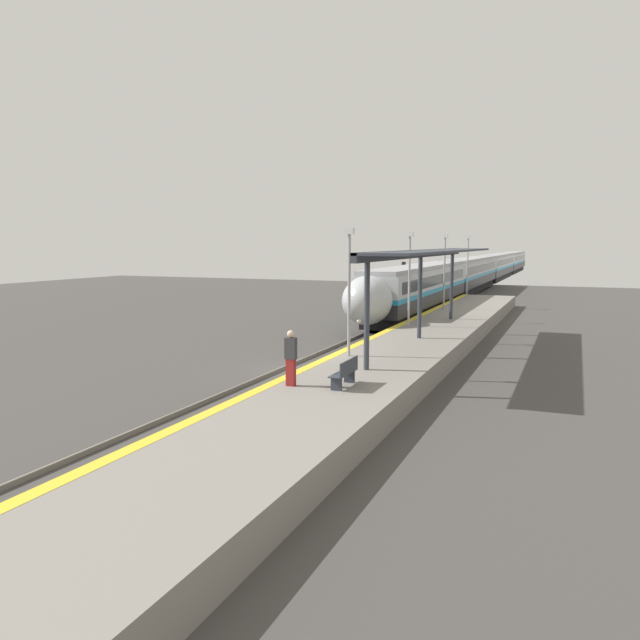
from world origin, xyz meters
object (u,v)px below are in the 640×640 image
lamppost_farthest (468,262)px  person_waiting (291,357)px  lamppost_near (349,283)px  lamppost_far (445,266)px  railway_signal (403,281)px  lamppost_mid (409,272)px  train (483,269)px  platform_bench (346,372)px

lamppost_farthest → person_waiting: bearing=-89.9°
lamppost_near → lamppost_far: (0.00, 19.41, 0.00)m
railway_signal → lamppost_far: lamppost_far is taller
lamppost_mid → person_waiting: bearing=-89.7°
railway_signal → train: bearing=86.5°
lamppost_mid → platform_bench: bearing=-83.3°
lamppost_near → person_waiting: bearing=-89.1°
train → lamppost_far: bearing=-86.2°
lamppost_near → lamppost_far: same height
lamppost_far → railway_signal: bearing=127.8°
railway_signal → lamppost_mid: 16.00m
platform_bench → railway_signal: (-6.11, 30.22, 1.07)m
person_waiting → platform_bench: bearing=18.0°
platform_bench → lamppost_mid: bearing=96.7°
platform_bench → lamppost_far: bearing=94.1°
railway_signal → lamppost_farthest: bearing=43.1°
person_waiting → lamppost_farthest: (-0.09, 34.84, 2.01)m
train → platform_bench: size_ratio=60.41×
train → platform_bench: bearing=-86.1°
train → lamppost_far: lamppost_far is taller
person_waiting → railway_signal: railway_signal is taller
person_waiting → railway_signal: bearing=98.2°
lamppost_mid → railway_signal: bearing=105.9°
train → lamppost_farthest: 27.28m
platform_bench → lamppost_far: 24.78m
lamppost_near → lamppost_mid: same height
lamppost_farthest → lamppost_near: bearing=-90.0°
train → railway_signal: bearing=-93.5°
platform_bench → lamppost_mid: size_ratio=0.31×
lamppost_near → lamppost_farthest: 29.11m
platform_bench → lamppost_farthest: 34.43m
lamppost_near → lamppost_mid: bearing=90.0°
platform_bench → train: bearing=93.9°
lamppost_mid → lamppost_farthest: 19.41m
platform_bench → lamppost_farthest: (-1.75, 34.30, 2.49)m
lamppost_far → lamppost_farthest: same height
lamppost_mid → lamppost_far: (0.00, 9.70, 0.00)m
train → lamppost_farthest: lamppost_farthest is taller
railway_signal → lamppost_mid: size_ratio=0.77×
platform_bench → lamppost_farthest: lamppost_farthest is taller
train → person_waiting: bearing=-87.7°
railway_signal → lamppost_farthest: lamppost_farthest is taller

